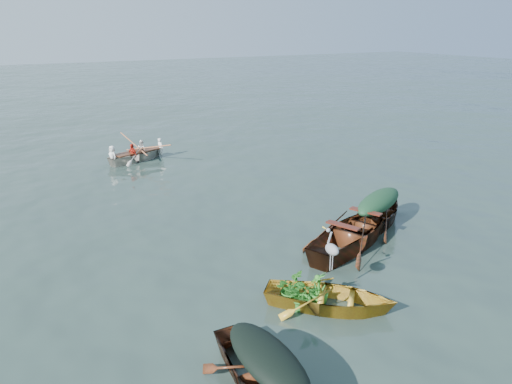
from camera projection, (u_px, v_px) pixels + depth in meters
The scene contains 12 objects.
ground at pixel (342, 240), 13.48m from camera, with size 140.00×140.00×0.00m, color #2C3E38.
yellow_dinghy at pixel (329, 308), 10.25m from camera, with size 1.44×3.32×0.90m, color gold.
green_tarp_boat at pixel (377, 226), 14.38m from camera, with size 1.38×4.43×1.04m, color #452110.
open_wooden_boat at pixel (353, 246), 13.10m from camera, with size 1.60×5.15×1.25m, color #532314.
rowed_boat at pixel (138, 161), 21.19m from camera, with size 1.12×3.73×0.86m, color beige.
dark_tarp_cover at pixel (268, 357), 7.66m from camera, with size 0.79×2.12×0.40m, color black.
green_tarp_cover at pixel (379, 201), 14.13m from camera, with size 0.76×2.44×0.52m, color #193E23.
thwart_benches at pixel (354, 223), 12.90m from camera, with size 0.96×2.58×0.04m, color #441810, non-canonical shape.
heron at pixel (332, 256), 10.47m from camera, with size 0.28×0.40×0.92m, color gray, non-canonical shape.
dinghy_weeds at pixel (304, 272), 10.16m from camera, with size 0.70×0.90×0.60m, color #24671B.
rowers at pixel (137, 142), 20.93m from camera, with size 1.01×2.61×0.76m, color silver.
oars at pixel (137, 150), 21.05m from camera, with size 2.60×0.60×0.06m, color brown, non-canonical shape.
Camera 1 is at (-8.02, -9.68, 5.55)m, focal length 35.00 mm.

